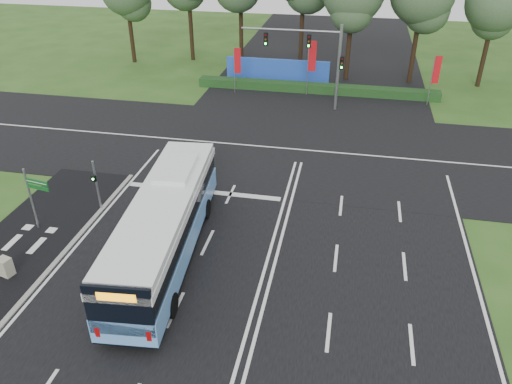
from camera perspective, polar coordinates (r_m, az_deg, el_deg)
ground at (r=25.43m, az=1.64°, el=-6.72°), size 120.00×120.00×0.00m
road_main at (r=25.42m, az=1.64°, el=-6.68°), size 20.00×120.00×0.04m
road_cross at (r=35.64m, az=4.95°, el=4.83°), size 120.00×14.00×0.05m
bike_path at (r=27.79m, az=-26.05°, el=-6.61°), size 5.00×18.00×0.06m
kerb_strip at (r=26.49m, az=-21.84°, el=-7.40°), size 0.25×18.00×0.12m
city_bus at (r=24.41m, az=-10.35°, el=-3.74°), size 3.81×12.93×3.66m
pedestrian_signal at (r=29.14m, az=-17.80°, el=0.87°), size 0.29×0.40×3.09m
street_sign at (r=28.14m, az=-24.03°, el=-0.05°), size 1.40×0.32×3.63m
utility_cabinet at (r=26.35m, az=-26.71°, el=-7.69°), size 0.70×0.63×0.99m
banner_flag_left at (r=45.98m, az=-2.22°, el=14.49°), size 0.62×0.14×4.20m
banner_flag_mid at (r=45.59m, az=6.31°, el=14.81°), size 0.73×0.13×4.97m
banner_flag_right at (r=45.44m, az=19.80°, el=12.69°), size 0.64×0.16×4.35m
traffic_light_gantry at (r=42.01m, az=7.00°, el=15.46°), size 8.41×0.28×7.00m
hedge at (r=47.07m, az=6.86°, el=11.68°), size 22.00×1.20×0.80m
blue_hoarding at (r=49.66m, az=2.46°, el=13.71°), size 10.00×0.30×2.20m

